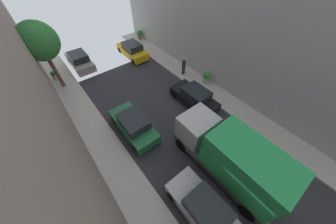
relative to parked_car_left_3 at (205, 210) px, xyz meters
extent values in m
plane|color=#2D2D33|center=(2.70, -0.75, -0.72)|extent=(32.00, 32.00, 0.00)
cube|color=#B7B2A8|center=(7.70, -0.75, -0.64)|extent=(2.00, 44.00, 0.15)
cube|color=silver|center=(0.00, 0.04, -0.17)|extent=(1.76, 4.20, 0.76)
cube|color=#1E2328|center=(0.00, -0.11, 0.53)|extent=(1.56, 2.10, 0.64)
cylinder|color=black|center=(-0.78, 1.59, -0.40)|extent=(0.22, 0.64, 0.64)
cylinder|color=black|center=(0.78, 1.59, -0.40)|extent=(0.22, 0.64, 0.64)
cube|color=#1E6638|center=(0.00, 6.87, -0.17)|extent=(1.76, 4.20, 0.76)
cube|color=#1E2328|center=(0.00, 6.72, 0.53)|extent=(1.56, 2.10, 0.64)
cylinder|color=black|center=(-0.78, 8.42, -0.40)|extent=(0.22, 0.64, 0.64)
cylinder|color=black|center=(0.78, 8.42, -0.40)|extent=(0.22, 0.64, 0.64)
cylinder|color=black|center=(-0.78, 5.32, -0.40)|extent=(0.22, 0.64, 0.64)
cylinder|color=black|center=(0.78, 5.32, -0.40)|extent=(0.22, 0.64, 0.64)
cube|color=gray|center=(0.00, 17.66, -0.17)|extent=(1.76, 4.20, 0.76)
cube|color=#1E2328|center=(0.00, 17.51, 0.53)|extent=(1.56, 2.10, 0.64)
cylinder|color=black|center=(-0.78, 19.21, -0.40)|extent=(0.22, 0.64, 0.64)
cylinder|color=black|center=(0.78, 19.21, -0.40)|extent=(0.22, 0.64, 0.64)
cylinder|color=black|center=(-0.78, 16.11, -0.40)|extent=(0.22, 0.64, 0.64)
cylinder|color=black|center=(0.78, 16.11, -0.40)|extent=(0.22, 0.64, 0.64)
cube|color=black|center=(5.40, 6.22, -0.17)|extent=(1.76, 4.20, 0.76)
cube|color=#1E2328|center=(5.40, 6.07, 0.53)|extent=(1.56, 2.10, 0.64)
cylinder|color=black|center=(4.62, 7.77, -0.40)|extent=(0.22, 0.64, 0.64)
cylinder|color=black|center=(6.18, 7.77, -0.40)|extent=(0.22, 0.64, 0.64)
cylinder|color=black|center=(4.62, 4.67, -0.40)|extent=(0.22, 0.64, 0.64)
cylinder|color=black|center=(6.18, 4.67, -0.40)|extent=(0.22, 0.64, 0.64)
cube|color=gold|center=(5.40, 16.12, -0.17)|extent=(1.76, 4.20, 0.76)
cube|color=#1E2328|center=(5.40, 15.97, 0.53)|extent=(1.56, 2.10, 0.64)
cylinder|color=black|center=(4.62, 17.67, -0.40)|extent=(0.22, 0.64, 0.64)
cylinder|color=black|center=(6.18, 17.67, -0.40)|extent=(0.22, 0.64, 0.64)
cylinder|color=black|center=(4.62, 14.57, -0.40)|extent=(0.22, 0.64, 0.64)
cylinder|color=black|center=(6.18, 14.57, -0.40)|extent=(0.22, 0.64, 0.64)
cube|color=#4C4C51|center=(2.70, 1.00, 0.01)|extent=(2.20, 6.60, 0.50)
cube|color=#B7B7BC|center=(2.70, 3.40, 1.11)|extent=(2.10, 1.80, 1.70)
cube|color=green|center=(2.70, 0.00, 1.46)|extent=(2.24, 4.20, 2.40)
cylinder|color=black|center=(1.72, 3.60, -0.24)|extent=(0.30, 0.96, 0.96)
cylinder|color=black|center=(3.68, 3.60, -0.24)|extent=(0.30, 0.96, 0.96)
cylinder|color=black|center=(1.72, -1.40, -0.24)|extent=(0.30, 0.96, 0.96)
cylinder|color=black|center=(3.68, -1.40, -0.24)|extent=(0.30, 0.96, 0.96)
cylinder|color=#2D334C|center=(7.35, 9.80, -0.16)|extent=(0.18, 0.18, 0.82)
cylinder|color=#2D334C|center=(7.57, 9.80, -0.16)|extent=(0.18, 0.18, 0.82)
cylinder|color=#262626|center=(7.46, 9.80, 0.57)|extent=(0.36, 0.36, 0.64)
sphere|color=tan|center=(7.46, 9.80, 1.03)|extent=(0.24, 0.24, 0.24)
cylinder|color=brown|center=(-2.51, 15.34, 1.00)|extent=(0.31, 0.31, 3.14)
sphere|color=#2D7233|center=(-2.51, 15.34, 3.67)|extent=(2.92, 2.92, 2.92)
cylinder|color=brown|center=(8.25, 19.04, -0.38)|extent=(0.50, 0.50, 0.38)
sphere|color=#2D7233|center=(8.25, 19.04, 0.12)|extent=(0.78, 0.78, 0.78)
cylinder|color=#B2A899|center=(-2.80, 16.99, -0.37)|extent=(0.40, 0.40, 0.40)
sphere|color=#23602D|center=(-2.80, 16.99, 0.01)|extent=(0.45, 0.45, 0.45)
cylinder|color=#B2A899|center=(8.24, 7.46, -0.35)|extent=(0.49, 0.49, 0.44)
sphere|color=#38843D|center=(8.24, 7.46, 0.17)|extent=(0.75, 0.75, 0.75)
camera|label=1|loc=(-2.69, -0.42, 9.58)|focal=18.15mm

